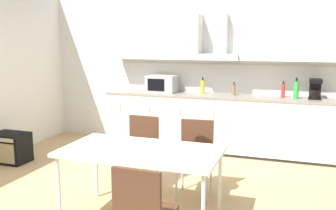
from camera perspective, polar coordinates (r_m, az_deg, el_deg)
name	(u,v)px	position (r m, az deg, el deg)	size (l,w,h in m)	color
ground_plane	(126,202)	(4.36, -6.39, -14.41)	(7.64, 7.69, 0.02)	tan
wall_back	(190,68)	(6.46, 3.36, 5.59)	(6.11, 0.10, 2.61)	silver
kitchen_counter	(217,123)	(6.10, 7.42, -2.70)	(3.69, 0.65, 0.92)	#333333
backsplash_tile	(221,78)	(6.28, 8.11, 4.04)	(3.67, 0.02, 0.47)	silver
upper_wall_cabinets	(220,37)	(6.10, 7.98, 10.16)	(3.67, 0.40, 0.73)	silver
microwave	(162,84)	(6.25, -0.96, 3.25)	(0.48, 0.35, 0.28)	#ADADB2
coffee_maker	(315,89)	(5.92, 21.51, 2.29)	(0.18, 0.19, 0.30)	black
bottle_yellow	(203,87)	(6.12, 5.30, 2.80)	(0.06, 0.06, 0.26)	yellow
bottle_red	(283,90)	(5.92, 17.13, 2.14)	(0.06, 0.06, 0.25)	red
bottle_green	(296,90)	(5.84, 18.94, 2.21)	(0.08, 0.08, 0.32)	green
bottle_brown	(234,90)	(6.01, 9.99, 2.32)	(0.06, 0.06, 0.20)	brown
dining_table	(141,154)	(3.68, -4.10, -7.41)	(1.54, 0.84, 0.73)	silver
chair_near_right	(142,208)	(2.92, -3.95, -15.39)	(0.41, 0.41, 0.87)	#4C2D1E
chair_far_left	(141,145)	(4.56, -4.14, -6.07)	(0.41, 0.41, 0.87)	#4C2D1E
chair_far_right	(196,150)	(4.34, 4.25, -6.86)	(0.43, 0.43, 0.87)	#4C2D1E
guitar_amp	(10,148)	(6.01, -22.88, -6.00)	(0.52, 0.37, 0.44)	black
pendant_lamp	(140,29)	(3.52, -4.34, 11.53)	(0.32, 0.32, 0.22)	silver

